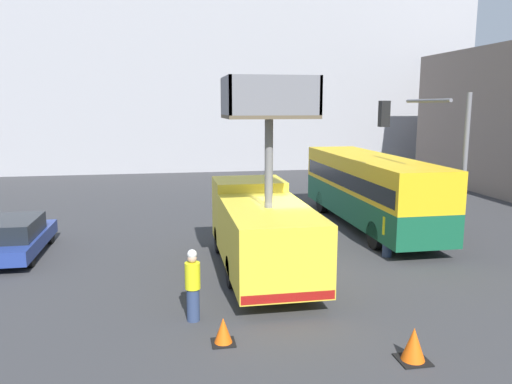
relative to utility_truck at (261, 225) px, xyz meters
name	(u,v)px	position (x,y,z in m)	size (l,w,h in m)	color
ground_plane	(294,271)	(1.09, -0.07, -1.55)	(120.00, 120.00, 0.00)	#38383A
building_backdrop_far	(210,81)	(1.09, 29.63, 5.83)	(44.00, 10.00, 14.75)	#9E9EA3
utility_truck	(261,225)	(0.00, 0.00, 0.00)	(2.51, 7.19, 6.08)	yellow
city_bus	(369,186)	(5.76, 5.10, 0.29)	(2.47, 10.55, 3.12)	#145638
traffic_light_pole	(436,145)	(6.60, 1.32, 2.35)	(3.41, 3.16, 5.75)	slate
road_worker_near_truck	(193,285)	(-2.34, -3.31, -0.63)	(0.38, 0.38, 1.83)	navy
road_worker_directing	(388,232)	(4.70, 0.84, -0.66)	(0.38, 0.38, 1.78)	navy
traffic_cone_near_truck	(414,345)	(2.09, -6.13, -1.20)	(0.65, 0.65, 0.74)	black
traffic_cone_mid_road	(223,331)	(-1.75, -4.65, -1.26)	(0.53, 0.53, 0.61)	black
parked_car_curbside	(15,237)	(-8.26, 3.20, -0.84)	(1.88, 4.67, 1.38)	navy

